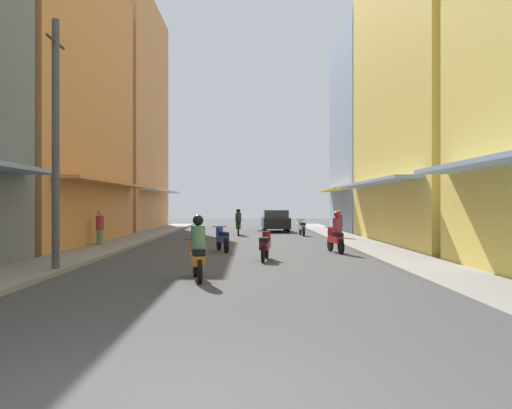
{
  "coord_description": "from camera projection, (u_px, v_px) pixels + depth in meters",
  "views": [
    {
      "loc": [
        0.45,
        -4.67,
        1.83
      ],
      "look_at": [
        0.64,
        12.66,
        1.83
      ],
      "focal_mm": 37.01,
      "sensor_mm": 36.0,
      "label": 1
    }
  ],
  "objects": [
    {
      "name": "parked_car",
      "position": [
        275.0,
        221.0,
        35.55
      ],
      "size": [
        1.82,
        4.13,
        1.45
      ],
      "color": "black",
      "rests_on": "ground"
    },
    {
      "name": "pedestrian_midway",
      "position": [
        339.0,
        225.0,
        27.35
      ],
      "size": [
        0.34,
        0.34,
        1.54
      ],
      "color": "#262628",
      "rests_on": "ground"
    },
    {
      "name": "pedestrian_crossing",
      "position": [
        100.0,
        229.0,
        22.52
      ],
      "size": [
        0.34,
        0.34,
        1.6
      ],
      "color": "#598C59",
      "rests_on": "ground"
    },
    {
      "name": "sidewalk_left",
      "position": [
        106.0,
        248.0,
        21.6
      ],
      "size": [
        1.95,
        49.99,
        0.12
      ],
      "primitive_type": "cube",
      "color": "gray",
      "rests_on": "ground"
    },
    {
      "name": "building_left_mid",
      "position": [
        35.0,
        97.0,
        24.13
      ],
      "size": [
        7.05,
        13.51,
        13.48
      ],
      "color": "#D88C4C",
      "rests_on": "ground"
    },
    {
      "name": "motorbike_red",
      "position": [
        336.0,
        234.0,
        19.92
      ],
      "size": [
        0.58,
        1.8,
        1.58
      ],
      "color": "black",
      "rests_on": "ground"
    },
    {
      "name": "motorbike_green",
      "position": [
        238.0,
        223.0,
        31.24
      ],
      "size": [
        0.55,
        1.81,
        1.58
      ],
      "color": "black",
      "rests_on": "ground"
    },
    {
      "name": "utility_pole",
      "position": [
        56.0,
        143.0,
        14.06
      ],
      "size": [
        0.2,
        1.2,
        6.77
      ],
      "color": "#4C4C4F",
      "rests_on": "ground"
    },
    {
      "name": "ground_plane",
      "position": [
        239.0,
        249.0,
        21.66
      ],
      "size": [
        92.39,
        92.39,
        0.0
      ],
      "primitive_type": "plane",
      "color": "#424244"
    },
    {
      "name": "sidewalk_right",
      "position": [
        372.0,
        247.0,
        21.72
      ],
      "size": [
        1.95,
        49.99,
        0.12
      ],
      "primitive_type": "cube",
      "color": "gray",
      "rests_on": "ground"
    },
    {
      "name": "building_left_far",
      "position": [
        113.0,
        116.0,
        38.03
      ],
      "size": [
        7.05,
        12.51,
        16.49
      ],
      "color": "#D88C4C",
      "rests_on": "ground"
    },
    {
      "name": "motorbike_blue",
      "position": [
        222.0,
        239.0,
        20.48
      ],
      "size": [
        0.7,
        1.76,
        0.96
      ],
      "color": "black",
      "rests_on": "ground"
    },
    {
      "name": "motorbike_white",
      "position": [
        302.0,
        227.0,
        30.86
      ],
      "size": [
        0.55,
        1.81,
        0.96
      ],
      "color": "black",
      "rests_on": "ground"
    },
    {
      "name": "motorbike_orange",
      "position": [
        197.0,
        251.0,
        12.73
      ],
      "size": [
        0.6,
        1.79,
        1.58
      ],
      "color": "black",
      "rests_on": "ground"
    },
    {
      "name": "building_right_mid",
      "position": [
        447.0,
        74.0,
        23.99
      ],
      "size": [
        7.05,
        13.19,
        15.57
      ],
      "color": "#EFD159",
      "rests_on": "ground"
    },
    {
      "name": "motorbike_maroon",
      "position": [
        265.0,
        245.0,
        17.21
      ],
      "size": [
        0.55,
        1.81,
        0.96
      ],
      "color": "black",
      "rests_on": "ground"
    },
    {
      "name": "building_right_far",
      "position": [
        384.0,
        131.0,
        35.38
      ],
      "size": [
        7.05,
        8.95,
        13.49
      ],
      "color": "#8CA5CC",
      "rests_on": "ground"
    }
  ]
}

